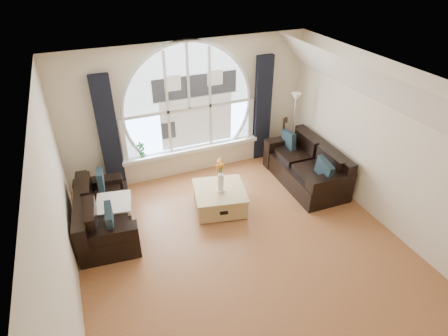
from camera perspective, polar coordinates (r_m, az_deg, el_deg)
The scene contains 20 objects.
ground at distance 6.12m, azimuth 3.29°, elevation -12.57°, with size 5.00×5.50×0.01m, color brown.
ceiling at distance 4.65m, azimuth 4.32°, elevation 11.94°, with size 5.00×5.50×0.01m, color silver.
wall_back at distance 7.53m, azimuth -5.43°, elevation 8.85°, with size 5.00×0.01×2.70m, color beige.
wall_left at distance 4.91m, azimuth -23.93°, elevation -8.05°, with size 0.01×5.50×2.70m, color beige.
wall_right at distance 6.62m, azimuth 23.67°, elevation 2.75°, with size 0.01×5.50×2.70m, color beige.
attic_slope at distance 6.03m, azimuth 23.64°, elevation 10.57°, with size 0.92×5.50×0.72m, color silver.
arched_window at distance 7.40m, azimuth -5.46°, elevation 10.72°, with size 2.60×0.06×2.15m, color silver.
window_sill at distance 7.81m, azimuth -4.89°, elevation 2.91°, with size 2.90×0.22×0.08m, color white.
window_frame at distance 7.37m, azimuth -5.39°, elevation 10.65°, with size 2.76×0.08×2.15m, color white.
neighbor_house at distance 7.47m, azimuth -4.27°, elevation 9.97°, with size 1.70×0.02×1.50m, color silver.
curtain_left at distance 7.25m, azimuth -17.21°, elevation 4.81°, with size 0.35×0.12×2.30m, color black.
curtain_right at distance 8.08m, azimuth 5.91°, elevation 8.91°, with size 0.35×0.12×2.30m, color black.
sofa_left at distance 6.55m, azimuth -17.83°, elevation -6.22°, with size 0.85×1.70×0.75m, color black.
sofa_right at distance 7.61m, azimuth 12.39°, elevation 0.40°, with size 0.92×1.84×0.82m, color black.
coffee_chest at distance 6.83m, azimuth -0.67°, elevation -4.58°, with size 0.90×0.90×0.44m, color #A58751.
throw_blanket at distance 6.48m, azimuth -16.50°, elevation -5.32°, with size 0.55×0.55×0.10m, color silver.
vase_flowers at distance 6.48m, azimuth -0.53°, elevation -0.69°, with size 0.24×0.24×0.70m, color white.
floor_lamp at distance 8.09m, azimuth 10.47°, elevation 5.86°, with size 0.24×0.24×1.60m, color #B2B2B2.
guitar at distance 8.29m, azimuth 8.80°, elevation 4.60°, with size 0.36×0.24×1.06m, color brown.
potted_plant at distance 7.52m, azimuth -12.54°, elevation 2.73°, with size 0.17×0.12×0.32m, color #1E6023.
Camera 1 is at (-1.97, -3.90, 4.28)m, focal length 29.92 mm.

